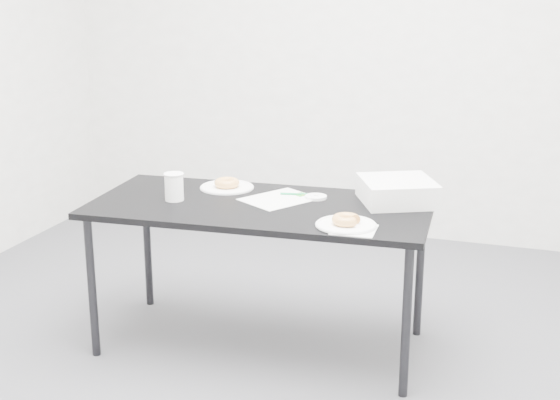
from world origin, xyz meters
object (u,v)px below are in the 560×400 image
(pen, at_px, (296,194))
(donut_near, at_px, (346,220))
(donut_far, at_px, (227,183))
(bakery_box, at_px, (397,191))
(table, at_px, (260,215))
(scorecard, at_px, (279,199))
(plate_near, at_px, (346,225))
(plate_far, at_px, (227,188))
(coffee_cup, at_px, (174,187))

(pen, relative_size, donut_near, 1.24)
(donut_far, relative_size, bakery_box, 0.39)
(donut_near, distance_m, donut_far, 0.79)
(table, distance_m, donut_far, 0.33)
(scorecard, distance_m, plate_near, 0.49)
(table, height_order, bakery_box, bakery_box)
(donut_near, relative_size, plate_far, 0.46)
(scorecard, height_order, plate_near, plate_near)
(plate_far, bearing_deg, bakery_box, 1.62)
(scorecard, xyz_separation_m, pen, (0.05, 0.08, 0.01))
(table, height_order, donut_near, donut_near)
(plate_near, bearing_deg, donut_near, 0.00)
(table, distance_m, plate_far, 0.32)
(table, relative_size, plate_far, 6.04)
(scorecard, bearing_deg, donut_far, -167.15)
(donut_far, bearing_deg, plate_far, 0.00)
(donut_near, distance_m, plate_far, 0.79)
(plate_near, height_order, donut_near, donut_near)
(plate_far, height_order, bakery_box, bakery_box)
(pen, xyz_separation_m, plate_far, (-0.35, 0.02, -0.00))
(scorecard, xyz_separation_m, donut_near, (0.39, -0.29, 0.03))
(donut_far, relative_size, coffee_cup, 0.95)
(table, bearing_deg, scorecard, 56.90)
(plate_far, distance_m, donut_far, 0.02)
(pen, bearing_deg, bakery_box, -6.44)
(pen, height_order, donut_near, donut_near)
(pen, xyz_separation_m, donut_far, (-0.35, 0.02, 0.02))
(donut_far, height_order, coffee_cup, coffee_cup)
(scorecard, distance_m, bakery_box, 0.54)
(plate_near, relative_size, plate_far, 0.97)
(table, bearing_deg, donut_far, 136.74)
(plate_near, relative_size, bakery_box, 0.80)
(table, xyz_separation_m, donut_near, (0.44, -0.19, 0.08))
(donut_near, relative_size, bakery_box, 0.37)
(table, relative_size, plate_near, 6.23)
(pen, height_order, coffee_cup, coffee_cup)
(table, bearing_deg, coffee_cup, -173.81)
(table, height_order, plate_near, plate_near)
(donut_near, distance_m, coffee_cup, 0.84)
(table, relative_size, donut_far, 12.85)
(coffee_cup, xyz_separation_m, bakery_box, (0.97, 0.29, -0.01))
(plate_far, distance_m, bakery_box, 0.82)
(coffee_cup, height_order, bakery_box, coffee_cup)
(table, xyz_separation_m, scorecard, (0.06, 0.10, 0.05))
(plate_far, bearing_deg, plate_near, -29.80)
(plate_far, distance_m, coffee_cup, 0.31)
(donut_far, xyz_separation_m, coffee_cup, (-0.15, -0.27, 0.04))
(plate_near, distance_m, coffee_cup, 0.85)
(scorecard, height_order, pen, pen)
(plate_far, bearing_deg, donut_far, 0.00)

